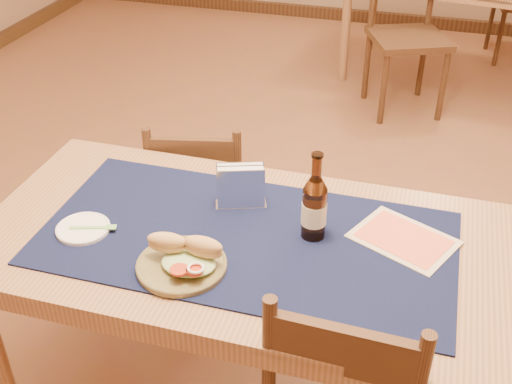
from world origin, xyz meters
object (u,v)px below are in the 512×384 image
(sandwich_plate, at_px, (184,260))
(beer_bottle, at_px, (314,207))
(main_table, at_px, (247,260))
(chair_main_far, at_px, (201,201))
(napkin_holder, at_px, (241,187))

(sandwich_plate, height_order, beer_bottle, beer_bottle)
(main_table, height_order, chair_main_far, chair_main_far)
(sandwich_plate, distance_m, napkin_holder, 0.34)
(napkin_holder, bearing_deg, chair_main_far, 125.62)
(chair_main_far, bearing_deg, beer_bottle, -43.17)
(main_table, bearing_deg, napkin_holder, 112.74)
(chair_main_far, height_order, beer_bottle, beer_bottle)
(napkin_holder, bearing_deg, beer_bottle, -20.15)
(chair_main_far, bearing_deg, napkin_holder, -54.38)
(main_table, relative_size, beer_bottle, 5.83)
(main_table, xyz_separation_m, beer_bottle, (0.18, 0.06, 0.19))
(main_table, bearing_deg, sandwich_plate, -124.72)
(main_table, height_order, sandwich_plate, sandwich_plate)
(sandwich_plate, bearing_deg, napkin_holder, 79.97)
(beer_bottle, xyz_separation_m, napkin_holder, (-0.25, 0.09, -0.04))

